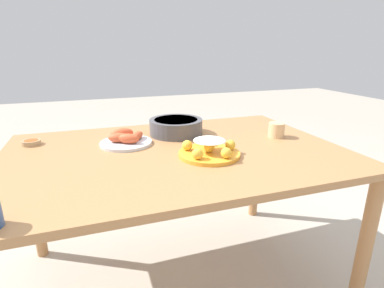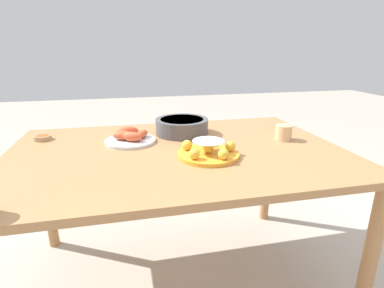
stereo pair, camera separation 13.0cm
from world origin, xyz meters
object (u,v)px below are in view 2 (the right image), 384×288
Objects in this scene: cup_far at (284,132)px; seafood_platter at (130,137)px; cake_plate at (208,151)px; sauce_bowl at (43,137)px; serving_bowl at (182,126)px; dining_table at (177,166)px.

seafood_platter is at bearing 170.09° from cup_far.
seafood_platter is 0.75m from cup_far.
sauce_bowl is at bearing 151.21° from cake_plate.
serving_bowl is at bearing 17.40° from seafood_platter.
dining_table is at bearing -38.51° from seafood_platter.
seafood_platter is at bearing -162.60° from serving_bowl.
dining_table is 6.12× the size of seafood_platter.
cake_plate reaches higher than sauce_bowl.
serving_bowl reaches higher than cake_plate.
cup_far is at bearing -9.91° from seafood_platter.
serving_bowl is 3.33× the size of sauce_bowl.
seafood_platter is at bearing 141.49° from dining_table.
cake_plate is at bearing -161.03° from cup_far.
serving_bowl is 1.14× the size of seafood_platter.
seafood_platter is at bearing 138.79° from cake_plate.
cake_plate reaches higher than cup_far.
sauce_bowl is at bearing 162.94° from seafood_platter.
cake_plate is 0.95× the size of serving_bowl.
dining_table is at bearing -24.89° from sauce_bowl.
sauce_bowl is 1.03× the size of cup_far.
dining_table is 5.68× the size of cake_plate.
sauce_bowl is 0.44m from seafood_platter.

